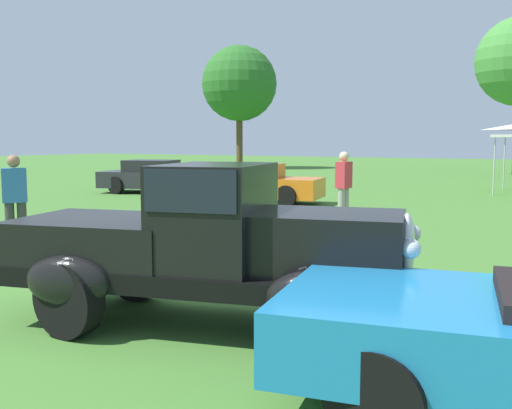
{
  "coord_description": "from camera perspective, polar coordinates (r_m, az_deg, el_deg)",
  "views": [
    {
      "loc": [
        4.06,
        -5.55,
        1.94
      ],
      "look_at": [
        0.15,
        1.36,
        1.07
      ],
      "focal_mm": 41.21,
      "sensor_mm": 36.0,
      "label": 1
    }
  ],
  "objects": [
    {
      "name": "show_car_orange",
      "position": [
        18.19,
        -0.07,
        2.01
      ],
      "size": [
        4.24,
        2.37,
        1.22
      ],
      "color": "orange",
      "rests_on": "ground_plane"
    },
    {
      "name": "ground_plane",
      "position": [
        7.14,
        -6.55,
        -9.57
      ],
      "size": [
        120.0,
        120.0,
        0.0
      ],
      "primitive_type": "plane",
      "color": "#42752D"
    },
    {
      "name": "treeline_far_left",
      "position": [
        41.29,
        -1.63,
        11.64
      ],
      "size": [
        5.17,
        5.17,
        8.43
      ],
      "color": "brown",
      "rests_on": "ground_plane"
    },
    {
      "name": "spectator_between_cars",
      "position": [
        13.53,
        8.5,
        1.82
      ],
      "size": [
        0.28,
        0.42,
        1.69
      ],
      "color": "#9E998E",
      "rests_on": "ground_plane"
    },
    {
      "name": "feature_pickup_truck",
      "position": [
        6.13,
        -4.6,
        -3.89
      ],
      "size": [
        4.4,
        2.56,
        1.7
      ],
      "color": "black",
      "rests_on": "ground_plane"
    },
    {
      "name": "show_car_charcoal",
      "position": [
        22.08,
        -9.84,
        2.66
      ],
      "size": [
        4.29,
        2.65,
        1.22
      ],
      "color": "#28282D",
      "rests_on": "ground_plane"
    },
    {
      "name": "spectator_by_row",
      "position": [
        11.13,
        -22.34,
        0.47
      ],
      "size": [
        0.44,
        0.46,
        1.69
      ],
      "color": "#383838",
      "rests_on": "ground_plane"
    }
  ]
}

